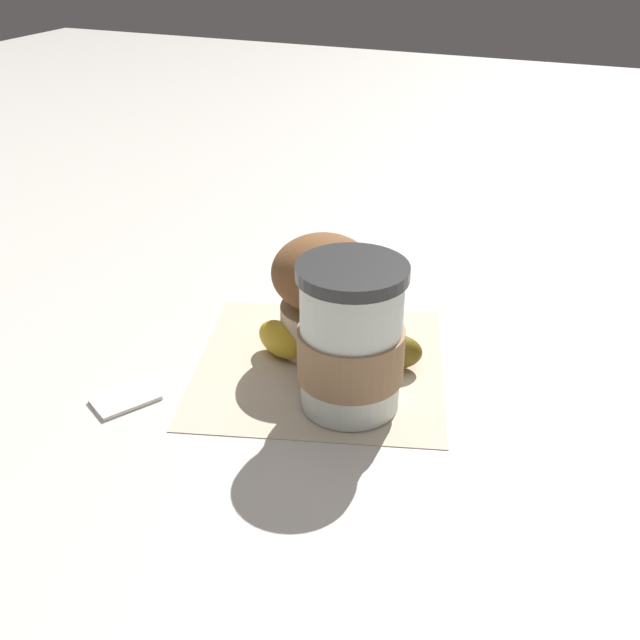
# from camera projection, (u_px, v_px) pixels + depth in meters

# --- Properties ---
(ground_plane) EXTENTS (3.00, 3.00, 0.00)m
(ground_plane) POSITION_uv_depth(u_px,v_px,m) (320.00, 365.00, 0.65)
(ground_plane) COLOR beige
(paper_napkin) EXTENTS (0.26, 0.26, 0.00)m
(paper_napkin) POSITION_uv_depth(u_px,v_px,m) (320.00, 364.00, 0.64)
(paper_napkin) COLOR beige
(paper_napkin) RESTS_ON ground_plane
(coffee_cup) EXTENTS (0.08, 0.08, 0.12)m
(coffee_cup) POSITION_uv_depth(u_px,v_px,m) (351.00, 341.00, 0.57)
(coffee_cup) COLOR silver
(coffee_cup) RESTS_ON paper_napkin
(muffin) EXTENTS (0.09, 0.09, 0.11)m
(muffin) POSITION_uv_depth(u_px,v_px,m) (323.00, 290.00, 0.64)
(muffin) COLOR beige
(muffin) RESTS_ON paper_napkin
(banana) EXTENTS (0.15, 0.05, 0.03)m
(banana) POSITION_uv_depth(u_px,v_px,m) (336.00, 346.00, 0.64)
(banana) COLOR gold
(banana) RESTS_ON paper_napkin
(sugar_packet) EXTENTS (0.05, 0.06, 0.01)m
(sugar_packet) POSITION_uv_depth(u_px,v_px,m) (125.00, 397.00, 0.60)
(sugar_packet) COLOR white
(sugar_packet) RESTS_ON ground_plane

